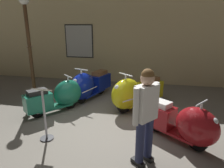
# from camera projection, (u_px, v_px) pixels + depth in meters

# --- Properties ---
(ground_plane) EXTENTS (60.00, 60.00, 0.00)m
(ground_plane) POSITION_uv_depth(u_px,v_px,m) (97.00, 130.00, 4.48)
(ground_plane) COLOR slate
(showroom_back_wall) EXTENTS (18.00, 0.63, 3.82)m
(showroom_back_wall) POSITION_uv_depth(u_px,v_px,m) (129.00, 36.00, 7.80)
(showroom_back_wall) COLOR #CCB784
(showroom_back_wall) RESTS_ON ground
(scooter_0) EXTENTS (1.36, 1.51, 0.97)m
(scooter_0) POSITION_uv_depth(u_px,v_px,m) (60.00, 96.00, 5.36)
(scooter_0) COLOR black
(scooter_0) RESTS_ON ground
(scooter_1) EXTENTS (1.05, 1.81, 1.07)m
(scooter_1) POSITION_uv_depth(u_px,v_px,m) (88.00, 85.00, 6.19)
(scooter_1) COLOR black
(scooter_1) RESTS_ON ground
(scooter_2) EXTENTS (1.53, 1.69, 1.09)m
(scooter_2) POSITION_uv_depth(u_px,v_px,m) (134.00, 93.00, 5.45)
(scooter_2) COLOR black
(scooter_2) RESTS_ON ground
(scooter_3) EXTENTS (1.55, 1.32, 0.98)m
(scooter_3) POSITION_uv_depth(u_px,v_px,m) (184.00, 123.00, 3.87)
(scooter_3) COLOR black
(scooter_3) RESTS_ON ground
(lamppost) EXTENTS (0.29, 0.29, 3.16)m
(lamppost) POSITION_uv_depth(u_px,v_px,m) (29.00, 43.00, 6.03)
(lamppost) COLOR #472D19
(lamppost) RESTS_ON ground
(visitor_0) EXTENTS (0.42, 0.46, 1.67)m
(visitor_0) POSITION_uv_depth(u_px,v_px,m) (146.00, 111.00, 3.15)
(visitor_0) COLOR black
(visitor_0) RESTS_ON ground
(info_stanchion) EXTENTS (0.32, 0.28, 1.15)m
(info_stanchion) POSITION_uv_depth(u_px,v_px,m) (45.00, 118.00, 4.01)
(info_stanchion) COLOR #333338
(info_stanchion) RESTS_ON ground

